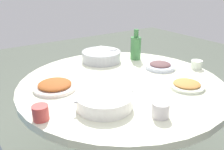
{
  "coord_description": "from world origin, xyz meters",
  "views": [
    {
      "loc": [
        1.09,
        -0.81,
        1.34
      ],
      "look_at": [
        -0.05,
        -0.04,
        0.79
      ],
      "focal_mm": 39.33,
      "sensor_mm": 36.0,
      "label": 1
    }
  ],
  "objects_px": {
    "rice_bowl": "(101,56)",
    "dish_eggplant": "(160,66)",
    "dish_tofu_braise": "(187,85)",
    "green_bottle": "(136,47)",
    "tea_cup_side": "(161,110)",
    "soup_bowl": "(104,101)",
    "dish_stirfry": "(55,86)",
    "round_dining_table": "(121,94)",
    "tea_cup_far": "(41,113)",
    "tea_cup_near": "(197,65)"
  },
  "relations": [
    {
      "from": "rice_bowl",
      "to": "tea_cup_far",
      "type": "xyz_separation_m",
      "value": [
        0.54,
        -0.65,
        -0.01
      ]
    },
    {
      "from": "rice_bowl",
      "to": "tea_cup_near",
      "type": "distance_m",
      "value": 0.68
    },
    {
      "from": "tea_cup_far",
      "to": "soup_bowl",
      "type": "bearing_deg",
      "value": 77.89
    },
    {
      "from": "rice_bowl",
      "to": "dish_eggplant",
      "type": "distance_m",
      "value": 0.44
    },
    {
      "from": "rice_bowl",
      "to": "tea_cup_far",
      "type": "distance_m",
      "value": 0.84
    },
    {
      "from": "dish_eggplant",
      "to": "tea_cup_side",
      "type": "height_order",
      "value": "tea_cup_side"
    },
    {
      "from": "round_dining_table",
      "to": "rice_bowl",
      "type": "distance_m",
      "value": 0.42
    },
    {
      "from": "tea_cup_far",
      "to": "tea_cup_near",
      "type": "bearing_deg",
      "value": 91.89
    },
    {
      "from": "green_bottle",
      "to": "tea_cup_near",
      "type": "relative_size",
      "value": 3.04
    },
    {
      "from": "rice_bowl",
      "to": "dish_eggplant",
      "type": "bearing_deg",
      "value": 35.28
    },
    {
      "from": "green_bottle",
      "to": "round_dining_table",
      "type": "bearing_deg",
      "value": -49.65
    },
    {
      "from": "rice_bowl",
      "to": "tea_cup_far",
      "type": "bearing_deg",
      "value": -50.29
    },
    {
      "from": "dish_tofu_braise",
      "to": "green_bottle",
      "type": "height_order",
      "value": "green_bottle"
    },
    {
      "from": "rice_bowl",
      "to": "dish_eggplant",
      "type": "relative_size",
      "value": 1.41
    },
    {
      "from": "dish_tofu_braise",
      "to": "tea_cup_far",
      "type": "relative_size",
      "value": 2.75
    },
    {
      "from": "dish_stirfry",
      "to": "dish_eggplant",
      "type": "relative_size",
      "value": 1.18
    },
    {
      "from": "tea_cup_side",
      "to": "tea_cup_far",
      "type": "bearing_deg",
      "value": -121.53
    },
    {
      "from": "dish_eggplant",
      "to": "tea_cup_near",
      "type": "height_order",
      "value": "tea_cup_near"
    },
    {
      "from": "dish_eggplant",
      "to": "green_bottle",
      "type": "bearing_deg",
      "value": -177.54
    },
    {
      "from": "dish_tofu_braise",
      "to": "green_bottle",
      "type": "xyz_separation_m",
      "value": [
        -0.57,
        0.08,
        0.08
      ]
    },
    {
      "from": "round_dining_table",
      "to": "soup_bowl",
      "type": "relative_size",
      "value": 4.12
    },
    {
      "from": "tea_cup_side",
      "to": "soup_bowl",
      "type": "bearing_deg",
      "value": -143.27
    },
    {
      "from": "dish_tofu_braise",
      "to": "dish_stirfry",
      "type": "bearing_deg",
      "value": -122.17
    },
    {
      "from": "dish_stirfry",
      "to": "dish_eggplant",
      "type": "distance_m",
      "value": 0.73
    },
    {
      "from": "dish_eggplant",
      "to": "tea_cup_near",
      "type": "xyz_separation_m",
      "value": [
        0.14,
        0.2,
        0.01
      ]
    },
    {
      "from": "tea_cup_side",
      "to": "rice_bowl",
      "type": "bearing_deg",
      "value": 166.74
    },
    {
      "from": "soup_bowl",
      "to": "tea_cup_far",
      "type": "bearing_deg",
      "value": -102.11
    },
    {
      "from": "rice_bowl",
      "to": "tea_cup_side",
      "type": "distance_m",
      "value": 0.84
    },
    {
      "from": "round_dining_table",
      "to": "green_bottle",
      "type": "height_order",
      "value": "green_bottle"
    },
    {
      "from": "tea_cup_near",
      "to": "green_bottle",
      "type": "bearing_deg",
      "value": -151.54
    },
    {
      "from": "soup_bowl",
      "to": "tea_cup_far",
      "type": "distance_m",
      "value": 0.3
    },
    {
      "from": "dish_tofu_braise",
      "to": "tea_cup_near",
      "type": "distance_m",
      "value": 0.34
    },
    {
      "from": "round_dining_table",
      "to": "dish_stirfry",
      "type": "height_order",
      "value": "dish_stirfry"
    },
    {
      "from": "rice_bowl",
      "to": "dish_stirfry",
      "type": "distance_m",
      "value": 0.55
    },
    {
      "from": "rice_bowl",
      "to": "dish_tofu_braise",
      "type": "relative_size",
      "value": 1.42
    },
    {
      "from": "round_dining_table",
      "to": "tea_cup_near",
      "type": "xyz_separation_m",
      "value": [
        0.11,
        0.56,
        0.11
      ]
    },
    {
      "from": "dish_tofu_braise",
      "to": "tea_cup_far",
      "type": "height_order",
      "value": "tea_cup_far"
    },
    {
      "from": "tea_cup_near",
      "to": "tea_cup_far",
      "type": "bearing_deg",
      "value": -88.11
    },
    {
      "from": "rice_bowl",
      "to": "soup_bowl",
      "type": "xyz_separation_m",
      "value": [
        0.6,
        -0.35,
        -0.01
      ]
    },
    {
      "from": "round_dining_table",
      "to": "green_bottle",
      "type": "distance_m",
      "value": 0.48
    },
    {
      "from": "tea_cup_near",
      "to": "tea_cup_far",
      "type": "height_order",
      "value": "tea_cup_far"
    },
    {
      "from": "soup_bowl",
      "to": "tea_cup_near",
      "type": "relative_size",
      "value": 3.95
    },
    {
      "from": "dish_tofu_braise",
      "to": "tea_cup_side",
      "type": "bearing_deg",
      "value": -67.43
    },
    {
      "from": "tea_cup_far",
      "to": "round_dining_table",
      "type": "bearing_deg",
      "value": 104.67
    },
    {
      "from": "tea_cup_side",
      "to": "round_dining_table",
      "type": "bearing_deg",
      "value": 167.78
    },
    {
      "from": "rice_bowl",
      "to": "round_dining_table",
      "type": "bearing_deg",
      "value": -14.35
    },
    {
      "from": "soup_bowl",
      "to": "dish_stirfry",
      "type": "height_order",
      "value": "soup_bowl"
    },
    {
      "from": "dish_tofu_braise",
      "to": "tea_cup_side",
      "type": "relative_size",
      "value": 2.55
    },
    {
      "from": "dish_stirfry",
      "to": "rice_bowl",
      "type": "bearing_deg",
      "value": 119.64
    },
    {
      "from": "dish_eggplant",
      "to": "rice_bowl",
      "type": "bearing_deg",
      "value": -144.72
    }
  ]
}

